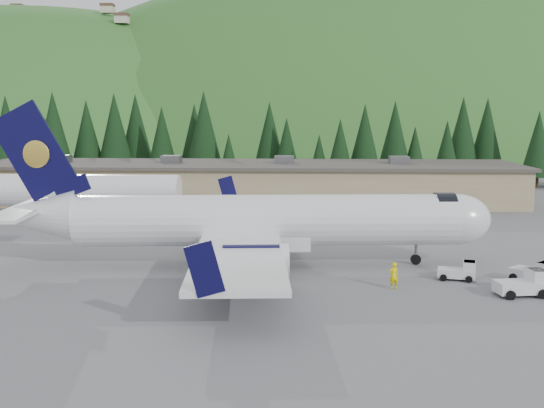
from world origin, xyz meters
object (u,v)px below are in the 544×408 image
at_px(second_airliner, 54,189).
at_px(ramp_worker, 394,276).
at_px(baggage_tug_a, 460,271).
at_px(baggage_tug_b, 536,273).
at_px(terminal_building, 246,182).
at_px(baggage_tug_d, 525,284).
at_px(airliner, 254,222).

height_order(second_airliner, ramp_worker, second_airliner).
distance_m(second_airliner, baggage_tug_a, 46.69).
distance_m(baggage_tug_a, ramp_worker, 5.69).
xyz_separation_m(baggage_tug_a, baggage_tug_b, (5.09, -0.64, 0.10)).
bearing_deg(baggage_tug_a, ramp_worker, -138.45).
bearing_deg(second_airliner, terminal_building, 38.78).
height_order(baggage_tug_d, ramp_worker, ramp_worker).
distance_m(baggage_tug_a, baggage_tug_b, 5.13).
xyz_separation_m(second_airliner, terminal_building, (19.91, 16.00, -0.70)).
relative_size(terminal_building, baggage_tug_d, 20.63).
distance_m(airliner, second_airliner, 32.48).
distance_m(second_airliner, ramp_worker, 44.29).
bearing_deg(ramp_worker, baggage_tug_d, 153.69).
relative_size(second_airliner, terminal_building, 0.39).
relative_size(second_airliner, ramp_worker, 15.17).
distance_m(second_airliner, baggage_tug_d, 51.64).
relative_size(second_airliner, baggage_tug_a, 9.75).
xyz_separation_m(terminal_building, baggage_tug_d, (22.10, -45.91, -1.85)).
bearing_deg(baggage_tug_d, airliner, 147.24).
distance_m(baggage_tug_b, terminal_building, 48.85).
bearing_deg(terminal_building, baggage_tug_b, -60.65).
distance_m(airliner, baggage_tug_a, 15.66).
distance_m(baggage_tug_b, ramp_worker, 10.30).
xyz_separation_m(second_airliner, baggage_tug_d, (42.01, -29.91, -2.55)).
height_order(airliner, terminal_building, airliner).
xyz_separation_m(baggage_tug_a, ramp_worker, (-5.01, -2.68, 0.29)).
relative_size(baggage_tug_a, baggage_tug_d, 0.82).
bearing_deg(baggage_tug_b, second_airliner, -163.07).
bearing_deg(baggage_tug_b, airliner, -144.42).
xyz_separation_m(baggage_tug_a, baggage_tug_d, (3.27, -4.01, 0.15)).
bearing_deg(baggage_tug_b, terminal_building, 167.47).
bearing_deg(ramp_worker, baggage_tug_b, 174.22).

